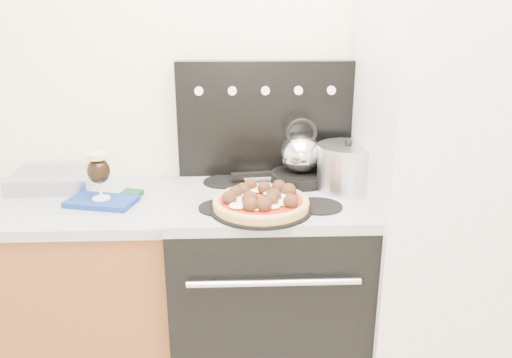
{
  "coord_description": "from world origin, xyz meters",
  "views": [
    {
      "loc": [
        -0.04,
        -0.71,
        1.61
      ],
      "look_at": [
        0.03,
        1.05,
        1.02
      ],
      "focal_mm": 35.0,
      "sensor_mm": 36.0,
      "label": 1
    }
  ],
  "objects_px": {
    "base_cabinet": "(11,302)",
    "pizza_pan": "(261,209)",
    "fridge": "(443,186)",
    "stove_body": "(267,298)",
    "skillet": "(300,177)",
    "pizza": "(261,201)",
    "beer_glass": "(99,176)",
    "oven_mitt": "(102,201)",
    "stock_pot": "(347,168)",
    "tea_kettle": "(301,150)"
  },
  "relations": [
    {
      "from": "base_cabinet",
      "to": "pizza_pan",
      "type": "bearing_deg",
      "value": -10.53
    },
    {
      "from": "base_cabinet",
      "to": "fridge",
      "type": "height_order",
      "value": "fridge"
    },
    {
      "from": "pizza_pan",
      "to": "base_cabinet",
      "type": "bearing_deg",
      "value": 169.47
    },
    {
      "from": "stove_body",
      "to": "pizza_pan",
      "type": "xyz_separation_m",
      "value": [
        -0.04,
        -0.17,
        0.49
      ]
    },
    {
      "from": "skillet",
      "to": "pizza",
      "type": "bearing_deg",
      "value": -120.47
    },
    {
      "from": "stove_body",
      "to": "skillet",
      "type": "height_order",
      "value": "skillet"
    },
    {
      "from": "beer_glass",
      "to": "pizza_pan",
      "type": "height_order",
      "value": "beer_glass"
    },
    {
      "from": "stove_body",
      "to": "skillet",
      "type": "relative_size",
      "value": 3.53
    },
    {
      "from": "oven_mitt",
      "to": "pizza_pan",
      "type": "distance_m",
      "value": 0.63
    },
    {
      "from": "stove_body",
      "to": "beer_glass",
      "type": "distance_m",
      "value": 0.87
    },
    {
      "from": "stove_body",
      "to": "stock_pot",
      "type": "height_order",
      "value": "stock_pot"
    },
    {
      "from": "stock_pot",
      "to": "oven_mitt",
      "type": "bearing_deg",
      "value": -175.15
    },
    {
      "from": "stove_body",
      "to": "fridge",
      "type": "bearing_deg",
      "value": -2.05
    },
    {
      "from": "base_cabinet",
      "to": "oven_mitt",
      "type": "relative_size",
      "value": 5.62
    },
    {
      "from": "base_cabinet",
      "to": "stock_pot",
      "type": "bearing_deg",
      "value": 0.82
    },
    {
      "from": "fridge",
      "to": "oven_mitt",
      "type": "relative_size",
      "value": 7.36
    },
    {
      "from": "pizza",
      "to": "fridge",
      "type": "bearing_deg",
      "value": 11.39
    },
    {
      "from": "stove_body",
      "to": "oven_mitt",
      "type": "relative_size",
      "value": 3.41
    },
    {
      "from": "fridge",
      "to": "pizza_pan",
      "type": "bearing_deg",
      "value": -168.61
    },
    {
      "from": "fridge",
      "to": "tea_kettle",
      "type": "bearing_deg",
      "value": 163.68
    },
    {
      "from": "beer_glass",
      "to": "pizza_pan",
      "type": "relative_size",
      "value": 0.5
    },
    {
      "from": "beer_glass",
      "to": "pizza",
      "type": "xyz_separation_m",
      "value": [
        0.62,
        -0.14,
        -0.06
      ]
    },
    {
      "from": "oven_mitt",
      "to": "stove_body",
      "type": "bearing_deg",
      "value": 3.29
    },
    {
      "from": "beer_glass",
      "to": "pizza",
      "type": "distance_m",
      "value": 0.63
    },
    {
      "from": "base_cabinet",
      "to": "tea_kettle",
      "type": "distance_m",
      "value": 1.41
    },
    {
      "from": "stove_body",
      "to": "fridge",
      "type": "relative_size",
      "value": 0.46
    },
    {
      "from": "fridge",
      "to": "skillet",
      "type": "height_order",
      "value": "fridge"
    },
    {
      "from": "oven_mitt",
      "to": "pizza",
      "type": "height_order",
      "value": "pizza"
    },
    {
      "from": "stock_pot",
      "to": "tea_kettle",
      "type": "bearing_deg",
      "value": 152.95
    },
    {
      "from": "fridge",
      "to": "stock_pot",
      "type": "bearing_deg",
      "value": 169.33
    },
    {
      "from": "beer_glass",
      "to": "fridge",
      "type": "bearing_deg",
      "value": 0.53
    },
    {
      "from": "beer_glass",
      "to": "pizza",
      "type": "height_order",
      "value": "beer_glass"
    },
    {
      "from": "stove_body",
      "to": "tea_kettle",
      "type": "distance_m",
      "value": 0.65
    },
    {
      "from": "stock_pot",
      "to": "fridge",
      "type": "bearing_deg",
      "value": -10.67
    },
    {
      "from": "base_cabinet",
      "to": "skillet",
      "type": "xyz_separation_m",
      "value": [
        1.25,
        0.11,
        0.51
      ]
    },
    {
      "from": "oven_mitt",
      "to": "tea_kettle",
      "type": "relative_size",
      "value": 1.32
    },
    {
      "from": "pizza_pan",
      "to": "pizza",
      "type": "height_order",
      "value": "pizza"
    },
    {
      "from": "pizza_pan",
      "to": "skillet",
      "type": "height_order",
      "value": "skillet"
    },
    {
      "from": "oven_mitt",
      "to": "pizza_pan",
      "type": "bearing_deg",
      "value": -12.43
    },
    {
      "from": "fridge",
      "to": "pizza",
      "type": "xyz_separation_m",
      "value": [
        -0.74,
        -0.15,
        0.01
      ]
    },
    {
      "from": "oven_mitt",
      "to": "skillet",
      "type": "distance_m",
      "value": 0.82
    },
    {
      "from": "stock_pot",
      "to": "stove_body",
      "type": "bearing_deg",
      "value": -172.03
    },
    {
      "from": "fridge",
      "to": "skillet",
      "type": "relative_size",
      "value": 7.62
    },
    {
      "from": "skillet",
      "to": "stove_body",
      "type": "bearing_deg",
      "value": -136.68
    },
    {
      "from": "oven_mitt",
      "to": "tea_kettle",
      "type": "bearing_deg",
      "value": 12.34
    },
    {
      "from": "stove_body",
      "to": "oven_mitt",
      "type": "distance_m",
      "value": 0.81
    },
    {
      "from": "base_cabinet",
      "to": "stove_body",
      "type": "bearing_deg",
      "value": -1.3
    },
    {
      "from": "oven_mitt",
      "to": "fridge",
      "type": "bearing_deg",
      "value": 0.53
    },
    {
      "from": "fridge",
      "to": "beer_glass",
      "type": "xyz_separation_m",
      "value": [
        -1.35,
        -0.01,
        0.07
      ]
    },
    {
      "from": "beer_glass",
      "to": "skillet",
      "type": "height_order",
      "value": "beer_glass"
    }
  ]
}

